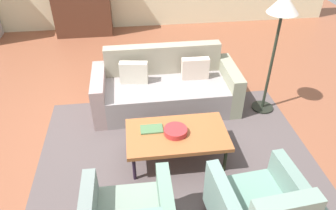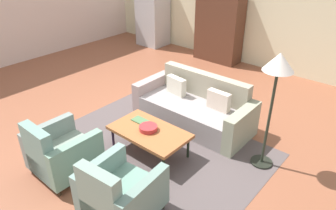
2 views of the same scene
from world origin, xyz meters
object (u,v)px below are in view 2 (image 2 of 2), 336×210
at_px(cabinet, 219,27).
at_px(coffee_table, 149,132).
at_px(armchair_left, 59,154).
at_px(fruit_bowl, 148,128).
at_px(couch, 195,108).
at_px(refrigerator, 153,14).
at_px(book_stack, 140,121).
at_px(floor_lamp, 277,73).
at_px(armchair_right, 118,195).

bearing_deg(cabinet, coffee_table, -70.92).
relative_size(armchair_left, fruit_bowl, 3.17).
distance_m(couch, refrigerator, 4.72).
relative_size(armchair_left, refrigerator, 0.48).
bearing_deg(armchair_left, refrigerator, 121.16).
distance_m(couch, cabinet, 3.37).
bearing_deg(fruit_bowl, couch, 89.13).
xyz_separation_m(armchair_left, book_stack, (0.31, 1.27, 0.07)).
relative_size(cabinet, floor_lamp, 1.05).
distance_m(couch, coffee_table, 1.19).
xyz_separation_m(couch, fruit_bowl, (-0.02, -1.19, 0.15)).
bearing_deg(cabinet, refrigerator, -177.34).
distance_m(armchair_left, cabinet, 5.43).
bearing_deg(coffee_table, refrigerator, 132.25).
height_order(armchair_right, floor_lamp, floor_lamp).
distance_m(armchair_left, floor_lamp, 3.10).
distance_m(armchair_right, book_stack, 1.56).
relative_size(fruit_bowl, floor_lamp, 0.16).
distance_m(coffee_table, armchair_right, 1.31).
distance_m(book_stack, floor_lamp, 2.17).
xyz_separation_m(armchair_left, fruit_bowl, (0.58, 1.17, 0.09)).
height_order(couch, floor_lamp, floor_lamp).
distance_m(fruit_bowl, floor_lamp, 1.99).
bearing_deg(fruit_bowl, armchair_right, -61.82).
bearing_deg(fruit_bowl, refrigerator, 132.10).
height_order(cabinet, floor_lamp, cabinet).
relative_size(fruit_bowl, refrigerator, 0.15).
bearing_deg(floor_lamp, armchair_right, -112.42).
bearing_deg(book_stack, armchair_right, -54.69).
xyz_separation_m(cabinet, refrigerator, (-2.25, -0.10, 0.03)).
bearing_deg(armchair_right, cabinet, 105.84).
distance_m(armchair_left, armchair_right, 1.21).
bearing_deg(coffee_table, book_stack, 160.66).
xyz_separation_m(coffee_table, armchair_left, (-0.60, -1.17, -0.02)).
bearing_deg(floor_lamp, book_stack, -155.93).
height_order(armchair_left, book_stack, armchair_left).
bearing_deg(coffee_table, armchair_right, -62.54).
distance_m(armchair_right, cabinet, 5.74).
relative_size(couch, armchair_right, 2.39).
bearing_deg(armchair_left, book_stack, 76.94).
relative_size(couch, book_stack, 7.81).
xyz_separation_m(coffee_table, cabinet, (-1.44, 4.17, 0.53)).
bearing_deg(cabinet, fruit_bowl, -71.15).
bearing_deg(book_stack, refrigerator, 130.63).
bearing_deg(armchair_right, book_stack, 120.14).
distance_m(coffee_table, cabinet, 4.44).
distance_m(cabinet, refrigerator, 2.25).
bearing_deg(floor_lamp, coffee_table, -148.71).
height_order(couch, armchair_left, armchair_left).
height_order(fruit_bowl, floor_lamp, floor_lamp).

